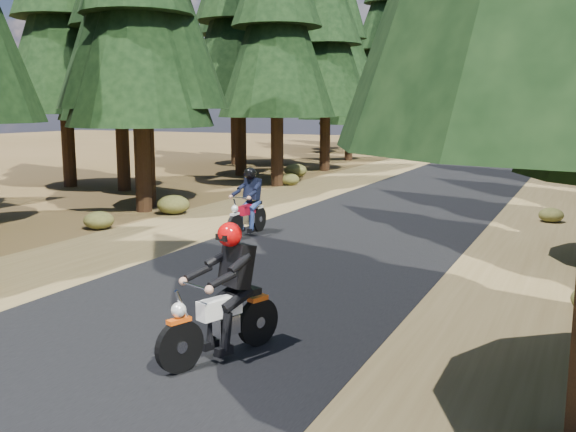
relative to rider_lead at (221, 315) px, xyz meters
The scene contains 8 objects.
ground 3.44m from the rider_lead, 111.23° to the left, with size 120.00×120.00×0.00m, color #4A391A.
road 8.27m from the rider_lead, 98.55° to the left, with size 6.00×100.00×0.01m, color black.
shoulder_l 10.04m from the rider_lead, 125.54° to the left, with size 3.20×100.00×0.01m, color brown.
shoulder_r 8.85m from the rider_lead, 67.54° to the left, with size 3.20×100.00×0.01m, color brown.
pine_forest 25.31m from the rider_lead, 92.95° to the left, with size 34.59×55.08×16.32m.
understory_shrubs 11.02m from the rider_lead, 97.73° to the left, with size 15.91×31.04×0.63m.
rider_lead is the anchor object (origin of this frame).
rider_follow 8.15m from the rider_lead, 116.43° to the left, with size 0.59×1.96×1.74m.
Camera 1 is at (5.45, -10.04, 3.29)m, focal length 40.00 mm.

